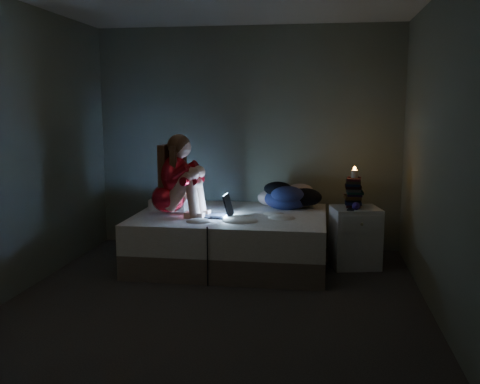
% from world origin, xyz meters
% --- Properties ---
extents(floor, '(3.60, 3.80, 0.02)m').
position_xyz_m(floor, '(0.00, 0.00, -0.01)').
color(floor, '#262323').
rests_on(floor, ground).
extents(wall_back, '(3.60, 0.02, 2.60)m').
position_xyz_m(wall_back, '(0.00, 1.91, 1.30)').
color(wall_back, slate).
rests_on(wall_back, ground).
extents(wall_front, '(3.60, 0.02, 2.60)m').
position_xyz_m(wall_front, '(0.00, -1.91, 1.30)').
color(wall_front, slate).
rests_on(wall_front, ground).
extents(wall_left, '(0.02, 3.80, 2.60)m').
position_xyz_m(wall_left, '(-1.81, 0.00, 1.30)').
color(wall_left, slate).
rests_on(wall_left, ground).
extents(wall_right, '(0.02, 3.80, 2.60)m').
position_xyz_m(wall_right, '(1.81, 0.00, 1.30)').
color(wall_right, slate).
rests_on(wall_right, ground).
extents(bed, '(1.99, 1.50, 0.55)m').
position_xyz_m(bed, '(-0.06, 1.10, 0.27)').
color(bed, beige).
rests_on(bed, ground).
extents(pillow, '(0.40, 0.29, 0.12)m').
position_xyz_m(pillow, '(-0.78, 1.27, 0.61)').
color(pillow, white).
rests_on(pillow, bed).
extents(woman, '(0.58, 0.43, 0.86)m').
position_xyz_m(woman, '(-0.70, 0.93, 0.98)').
color(woman, '#A61015').
rests_on(woman, bed).
extents(laptop, '(0.37, 0.27, 0.26)m').
position_xyz_m(laptop, '(-0.21, 0.90, 0.68)').
color(laptop, black).
rests_on(laptop, bed).
extents(clothes_pile, '(0.58, 0.49, 0.31)m').
position_xyz_m(clothes_pile, '(0.50, 1.51, 0.70)').
color(clothes_pile, '#1E244C').
rests_on(clothes_pile, bed).
extents(nightstand, '(0.55, 0.51, 0.63)m').
position_xyz_m(nightstand, '(1.25, 1.19, 0.32)').
color(nightstand, silver).
rests_on(nightstand, ground).
extents(book_stack, '(0.19, 0.25, 0.31)m').
position_xyz_m(book_stack, '(1.22, 1.24, 0.79)').
color(book_stack, black).
rests_on(book_stack, nightstand).
extents(candle, '(0.07, 0.07, 0.08)m').
position_xyz_m(candle, '(1.22, 1.24, 0.99)').
color(candle, beige).
rests_on(candle, book_stack).
extents(phone, '(0.12, 0.16, 0.01)m').
position_xyz_m(phone, '(1.16, 1.08, 0.64)').
color(phone, black).
rests_on(phone, nightstand).
extents(blue_orb, '(0.08, 0.08, 0.08)m').
position_xyz_m(blue_orb, '(1.21, 1.07, 0.67)').
color(blue_orb, navy).
rests_on(blue_orb, nightstand).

